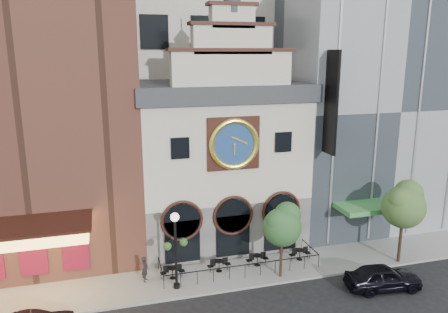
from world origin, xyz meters
name	(u,v)px	position (x,y,z in m)	size (l,w,h in m)	color
ground	(251,289)	(0.00, 0.00, 0.00)	(120.00, 120.00, 0.00)	black
sidewalk	(239,269)	(0.00, 2.50, 0.07)	(44.00, 5.00, 0.15)	gray
clock_building	(218,157)	(0.00, 7.82, 6.69)	(12.60, 8.78, 18.65)	#605E5B
theater_building	(30,80)	(-13.00, 9.96, 12.60)	(14.00, 15.60, 25.00)	brown
retail_building	(356,103)	(12.99, 9.99, 10.14)	(14.00, 14.40, 20.00)	gray
cafe_railing	(239,262)	(0.00, 2.50, 0.60)	(10.60, 2.60, 0.90)	black
bistro_0	(173,272)	(-4.56, 2.38, 0.61)	(1.58, 0.68, 0.90)	black
bistro_1	(219,265)	(-1.41, 2.47, 0.61)	(1.58, 0.68, 0.90)	black
bistro_2	(257,259)	(1.34, 2.55, 0.61)	(1.58, 0.68, 0.90)	black
bistro_3	(300,254)	(4.52, 2.52, 0.61)	(1.58, 0.68, 0.90)	black
car_right	(383,277)	(7.93, -2.26, 0.81)	(1.90, 4.73, 1.61)	black
pedestrian	(145,269)	(-6.31, 2.54, 0.99)	(0.62, 0.40, 1.69)	black
lamppost	(175,242)	(-4.51, 1.15, 3.23)	(1.55, 0.80, 4.97)	black
tree_left	(283,224)	(2.35, 0.76, 3.80)	(2.59, 2.49, 4.98)	#382619
tree_right	(404,204)	(11.15, 0.44, 4.43)	(3.03, 2.92, 5.83)	#382619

